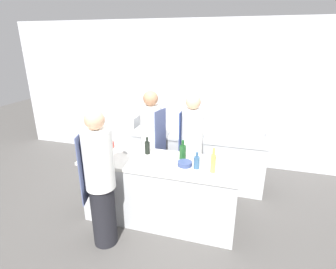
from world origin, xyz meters
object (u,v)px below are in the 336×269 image
(bottle_water, at_px, (197,162))
(chef_at_pass_far, at_px, (191,148))
(bottle_wine, at_px, (147,147))
(stockpot, at_px, (258,136))
(oven_range, at_px, (123,136))
(bottle_sauce, at_px, (93,155))
(cup, at_px, (111,145))
(bottle_vinegar, at_px, (219,162))
(bottle_cooking_oil, at_px, (183,152))
(bowl_ceramic_blue, at_px, (185,164))
(bowl_prep_small, at_px, (221,159))
(bottle_olive_oil, at_px, (213,163))
(bowl_mixing_large, at_px, (130,149))
(chef_at_prep_near, at_px, (100,181))
(chef_at_stove, at_px, (152,144))

(bottle_water, bearing_deg, chef_at_pass_far, 106.22)
(bottle_wine, xyz_separation_m, stockpot, (1.50, 0.91, -0.01))
(stockpot, bearing_deg, oven_range, 166.52)
(bottle_sauce, height_order, cup, bottle_sauce)
(bottle_vinegar, xyz_separation_m, bottle_wine, (-1.02, 0.20, 0.00))
(oven_range, bearing_deg, bottle_cooking_oil, -43.30)
(bottle_vinegar, distance_m, bowl_ceramic_blue, 0.44)
(bowl_prep_small, bearing_deg, bottle_vinegar, -90.79)
(oven_range, bearing_deg, stockpot, -13.48)
(bottle_sauce, height_order, bottle_water, bottle_sauce)
(bottle_olive_oil, bearing_deg, bottle_cooking_oil, 149.01)
(bottle_water, xyz_separation_m, bowl_mixing_large, (-1.02, 0.26, -0.06))
(stockpot, bearing_deg, bottle_vinegar, -113.30)
(chef_at_prep_near, height_order, cup, chef_at_prep_near)
(chef_at_stove, height_order, bowl_ceramic_blue, chef_at_stove)
(chef_at_pass_far, relative_size, bowl_ceramic_blue, 9.00)
(bottle_cooking_oil, bearing_deg, chef_at_pass_far, 87.47)
(bowl_prep_small, bearing_deg, bowl_mixing_large, -178.85)
(bottle_vinegar, height_order, bottle_sauce, bottle_sauce)
(bottle_sauce, height_order, bowl_ceramic_blue, bottle_sauce)
(bottle_wine, height_order, bowl_prep_small, bottle_wine)
(bottle_cooking_oil, height_order, bowl_ceramic_blue, bottle_cooking_oil)
(chef_at_prep_near, xyz_separation_m, cup, (-0.31, 0.87, 0.08))
(bottle_vinegar, xyz_separation_m, bowl_mixing_large, (-1.29, 0.22, -0.07))
(oven_range, bearing_deg, bottle_olive_oil, -41.07)
(chef_at_pass_far, height_order, bowl_mixing_large, chef_at_pass_far)
(oven_range, relative_size, bottle_cooking_oil, 3.83)
(oven_range, relative_size, chef_at_pass_far, 0.60)
(chef_at_pass_far, height_order, bottle_vinegar, chef_at_pass_far)
(bottle_cooking_oil, xyz_separation_m, bottle_water, (0.23, -0.22, -0.02))
(oven_range, relative_size, bowl_mixing_large, 4.78)
(stockpot, bearing_deg, bottle_wine, -148.71)
(bottle_sauce, bearing_deg, bowl_mixing_large, 55.43)
(bottle_wine, xyz_separation_m, bottle_water, (0.75, -0.24, -0.01))
(chef_at_prep_near, xyz_separation_m, bowl_mixing_large, (0.01, 0.83, 0.06))
(chef_at_prep_near, distance_m, chef_at_stove, 1.27)
(bottle_cooking_oil, xyz_separation_m, bowl_ceramic_blue, (0.07, -0.19, -0.08))
(bottle_olive_oil, distance_m, bowl_ceramic_blue, 0.38)
(bottle_wine, bearing_deg, bottle_water, -18.17)
(bottle_sauce, distance_m, bowl_ceramic_blue, 1.20)
(cup, height_order, stockpot, stockpot)
(chef_at_stove, xyz_separation_m, bottle_olive_oil, (1.04, -0.72, 0.15))
(bottle_cooking_oil, xyz_separation_m, bowl_prep_small, (0.51, 0.07, -0.07))
(bottle_water, relative_size, bowl_ceramic_blue, 1.15)
(bottle_sauce, bearing_deg, stockpot, 32.91)
(oven_range, height_order, bottle_wine, bottle_wine)
(oven_range, relative_size, cup, 11.14)
(bottle_wine, height_order, stockpot, bottle_wine)
(chef_at_prep_near, distance_m, bowl_ceramic_blue, 1.06)
(chef_at_prep_near, distance_m, cup, 0.92)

